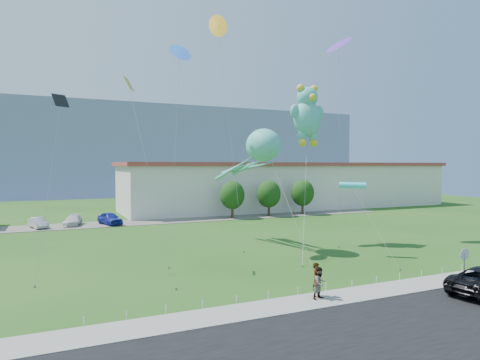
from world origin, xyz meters
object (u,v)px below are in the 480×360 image
object	(u,v)px
stop_sign	(464,258)
parked_car_blue	(110,218)
pedestrian_right	(320,283)
pedestrian_left	(317,280)
parked_car_white	(73,220)
octopus_kite	(256,155)
teddy_bear_kite	(307,114)
parked_car_silver	(38,223)
warehouse	(291,185)

from	to	relation	value
stop_sign	parked_car_blue	world-z (taller)	stop_sign
parked_car_blue	pedestrian_right	bearing A→B (deg)	-95.97
parked_car_blue	stop_sign	bearing A→B (deg)	-82.95
stop_sign	pedestrian_left	bearing A→B (deg)	168.46
stop_sign	parked_car_white	bearing A→B (deg)	117.94
pedestrian_left	pedestrian_right	size ratio (longest dim) A/B	1.08
parked_car_white	octopus_kite	size ratio (longest dim) A/B	0.30
stop_sign	teddy_bear_kite	size ratio (longest dim) A/B	0.16
pedestrian_right	teddy_bear_kite	bearing A→B (deg)	47.22
parked_car_blue	parked_car_white	bearing A→B (deg)	149.45
parked_car_white	teddy_bear_kite	world-z (taller)	teddy_bear_kite
pedestrian_left	parked_car_blue	distance (m)	37.18
pedestrian_right	parked_car_silver	world-z (taller)	pedestrian_right
parked_car_blue	octopus_kite	distance (m)	25.24
pedestrian_left	parked_car_white	size ratio (longest dim) A/B	0.45
teddy_bear_kite	parked_car_silver	bearing A→B (deg)	138.56
stop_sign	teddy_bear_kite	world-z (taller)	teddy_bear_kite
parked_car_silver	parked_car_blue	world-z (taller)	parked_car_blue
pedestrian_right	parked_car_silver	size ratio (longest dim) A/B	0.46
stop_sign	parked_car_white	world-z (taller)	stop_sign
octopus_kite	pedestrian_left	bearing A→B (deg)	-103.21
teddy_bear_kite	stop_sign	bearing A→B (deg)	-88.30
warehouse	stop_sign	world-z (taller)	warehouse
parked_car_blue	teddy_bear_kite	bearing A→B (deg)	-69.19
pedestrian_right	teddy_bear_kite	distance (m)	21.74
warehouse	pedestrian_right	distance (m)	53.69
parked_car_blue	parked_car_silver	bearing A→B (deg)	161.32
pedestrian_right	parked_car_silver	bearing A→B (deg)	100.19
warehouse	parked_car_white	size ratio (longest dim) A/B	13.95
parked_car_silver	teddy_bear_kite	size ratio (longest dim) A/B	0.25
teddy_bear_kite	parked_car_blue	bearing A→B (deg)	127.09
parked_car_blue	warehouse	bearing A→B (deg)	-0.02
parked_car_white	pedestrian_left	bearing A→B (deg)	-59.70
warehouse	parked_car_silver	distance (m)	42.71
pedestrian_left	parked_car_white	world-z (taller)	pedestrian_left
parked_car_blue	teddy_bear_kite	distance (m)	29.27
stop_sign	pedestrian_right	xyz separation A→B (m)	(-9.89, 1.55, -0.86)
pedestrian_left	parked_car_silver	bearing A→B (deg)	88.81
octopus_kite	teddy_bear_kite	bearing A→B (deg)	3.22
octopus_kite	parked_car_silver	bearing A→B (deg)	130.47
parked_car_silver	parked_car_white	size ratio (longest dim) A/B	0.90
parked_car_silver	parked_car_blue	bearing A→B (deg)	-19.89
pedestrian_right	parked_car_white	xyz separation A→B (m)	(-11.15, 38.12, -0.31)
stop_sign	teddy_bear_kite	distance (m)	20.41
parked_car_white	teddy_bear_kite	distance (m)	32.72
parked_car_blue	teddy_bear_kite	size ratio (longest dim) A/B	0.29
warehouse	stop_sign	bearing A→B (deg)	-108.90
warehouse	octopus_kite	world-z (taller)	octopus_kite
pedestrian_right	teddy_bear_kite	size ratio (longest dim) A/B	0.12
parked_car_silver	parked_car_white	world-z (taller)	parked_car_silver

